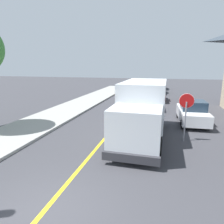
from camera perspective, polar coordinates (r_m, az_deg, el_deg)
ground_plane at (r=6.79m, az=-18.92°, el=-25.22°), size 120.00×120.00×0.00m
centre_line_yellow at (r=15.26m, az=1.99°, el=-2.61°), size 0.16×56.00×0.01m
box_truck at (r=11.72m, az=8.65°, el=1.29°), size 2.48×7.21×3.20m
parked_car_near at (r=18.82m, az=10.21°, el=2.66°), size 1.99×4.48×1.67m
parked_car_mid at (r=24.61m, az=12.51°, el=4.98°), size 1.99×4.47×1.67m
parked_car_far at (r=31.14m, az=12.75°, el=6.62°), size 1.94×4.46×1.67m
parked_car_furthest at (r=36.73m, az=13.39°, el=7.53°), size 1.99×4.47×1.67m
parked_van_across at (r=15.69m, az=21.62°, el=-0.14°), size 2.00×4.48×1.67m
stop_sign at (r=11.67m, az=20.07°, el=1.03°), size 0.80×0.10×2.65m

